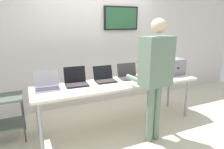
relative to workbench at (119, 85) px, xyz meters
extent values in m
cube|color=beige|center=(0.00, 0.00, -0.74)|extent=(8.00, 8.00, 0.04)
cube|color=silver|center=(0.00, 1.13, 0.65)|extent=(8.00, 0.06, 2.74)
cube|color=black|center=(0.57, 1.08, 1.10)|extent=(0.78, 0.05, 0.49)
cube|color=#295837|center=(0.57, 1.06, 1.10)|extent=(0.72, 0.02, 0.43)
cube|color=beige|center=(0.00, 0.00, 0.03)|extent=(2.79, 0.70, 0.04)
cylinder|color=gray|center=(-1.29, -0.25, -0.36)|extent=(0.05, 0.05, 0.74)
cylinder|color=gray|center=(1.29, -0.25, -0.36)|extent=(0.05, 0.05, 0.74)
cylinder|color=gray|center=(-1.29, 0.25, -0.36)|extent=(0.05, 0.05, 0.74)
cylinder|color=gray|center=(1.29, 0.25, -0.36)|extent=(0.05, 0.05, 0.74)
cube|color=slate|center=(1.15, 0.07, 0.21)|extent=(0.39, 0.38, 0.30)
cube|color=black|center=(1.15, -0.13, 0.21)|extent=(0.04, 0.01, 0.03)
cube|color=#AFAEB9|center=(-1.13, 0.07, 0.06)|extent=(0.37, 0.25, 0.02)
cube|color=#2E2636|center=(-1.13, 0.06, 0.08)|extent=(0.34, 0.20, 0.00)
cube|color=#AFAEB9|center=(-1.13, 0.24, 0.18)|extent=(0.37, 0.11, 0.22)
cube|color=#1F272C|center=(-1.13, 0.25, 0.18)|extent=(0.34, 0.10, 0.20)
cube|color=black|center=(-0.69, 0.10, 0.06)|extent=(0.36, 0.28, 0.02)
cube|color=#342C32|center=(-0.69, 0.08, 0.08)|extent=(0.33, 0.23, 0.00)
cube|color=black|center=(-0.68, 0.25, 0.20)|extent=(0.35, 0.08, 0.25)
cube|color=black|center=(-0.68, 0.25, 0.20)|extent=(0.32, 0.07, 0.22)
cube|color=black|center=(-0.20, 0.10, 0.06)|extent=(0.34, 0.25, 0.02)
cube|color=#352D2C|center=(-0.20, 0.08, 0.08)|extent=(0.31, 0.19, 0.00)
cube|color=black|center=(-0.19, 0.25, 0.18)|extent=(0.34, 0.09, 0.22)
cube|color=white|center=(-0.19, 0.25, 0.18)|extent=(0.31, 0.07, 0.19)
cube|color=#3C3939|center=(0.27, 0.10, 0.06)|extent=(0.37, 0.26, 0.02)
cube|color=#312D2E|center=(0.27, 0.08, 0.08)|extent=(0.34, 0.20, 0.00)
cube|color=#3C3939|center=(0.27, 0.24, 0.19)|extent=(0.37, 0.08, 0.23)
cube|color=black|center=(0.27, 0.24, 0.19)|extent=(0.34, 0.07, 0.20)
cube|color=black|center=(0.73, 0.08, 0.06)|extent=(0.37, 0.27, 0.02)
cube|color=#2A343A|center=(0.73, 0.07, 0.08)|extent=(0.34, 0.22, 0.00)
cube|color=black|center=(0.72, 0.25, 0.19)|extent=(0.37, 0.12, 0.24)
cube|color=#1F232B|center=(0.72, 0.26, 0.19)|extent=(0.34, 0.10, 0.21)
cylinder|color=slate|center=(0.20, -0.64, -0.29)|extent=(0.12, 0.12, 0.87)
cylinder|color=slate|center=(0.32, -0.62, -0.29)|extent=(0.12, 0.12, 0.87)
cube|color=slate|center=(0.26, -0.63, 0.49)|extent=(0.46, 0.30, 0.69)
sphere|color=beige|center=(0.26, -0.63, 0.97)|extent=(0.20, 0.20, 0.20)
cylinder|color=slate|center=(0.07, -0.36, 0.20)|extent=(0.10, 0.33, 0.07)
cylinder|color=slate|center=(0.40, -0.33, 0.20)|extent=(0.10, 0.33, 0.07)
cube|color=#46534A|center=(-1.76, 0.29, -0.06)|extent=(0.56, 0.44, 0.03)
cube|color=#46534A|center=(-1.76, 0.29, -0.48)|extent=(0.53, 0.42, 0.03)
cylinder|color=#333338|center=(-1.50, 0.09, -0.38)|extent=(0.02, 0.02, 0.68)
cylinder|color=#333338|center=(-1.50, 0.49, -0.38)|extent=(0.02, 0.02, 0.68)
camera|label=1|loc=(-1.39, -2.80, 1.01)|focal=31.41mm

